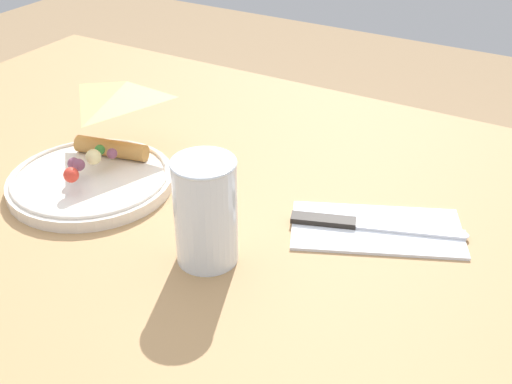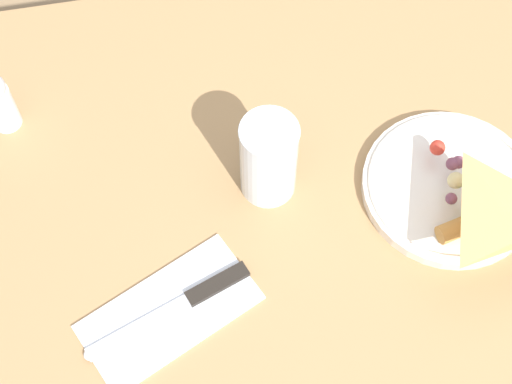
% 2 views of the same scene
% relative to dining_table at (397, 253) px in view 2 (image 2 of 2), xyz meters
% --- Properties ---
extents(ground_plane, '(6.00, 6.00, 0.00)m').
position_rel_dining_table_xyz_m(ground_plane, '(0.00, 0.00, -0.64)').
color(ground_plane, '#997A56').
extents(dining_table, '(1.10, 0.89, 0.74)m').
position_rel_dining_table_xyz_m(dining_table, '(0.00, 0.00, 0.00)').
color(dining_table, '#A87F51').
rests_on(dining_table, ground_plane).
extents(plate_pizza, '(0.22, 0.22, 0.05)m').
position_rel_dining_table_xyz_m(plate_pizza, '(-0.06, -0.03, 0.12)').
color(plate_pizza, silver).
rests_on(plate_pizza, dining_table).
extents(milk_glass, '(0.07, 0.07, 0.13)m').
position_rel_dining_table_xyz_m(milk_glass, '(0.17, -0.08, 0.16)').
color(milk_glass, white).
rests_on(milk_glass, dining_table).
extents(napkin_folded, '(0.23, 0.18, 0.00)m').
position_rel_dining_table_xyz_m(napkin_folded, '(0.32, 0.07, 0.10)').
color(napkin_folded, silver).
rests_on(napkin_folded, dining_table).
extents(butter_knife, '(0.21, 0.09, 0.01)m').
position_rel_dining_table_xyz_m(butter_knife, '(0.30, 0.06, 0.11)').
color(butter_knife, black).
rests_on(butter_knife, napkin_folded).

